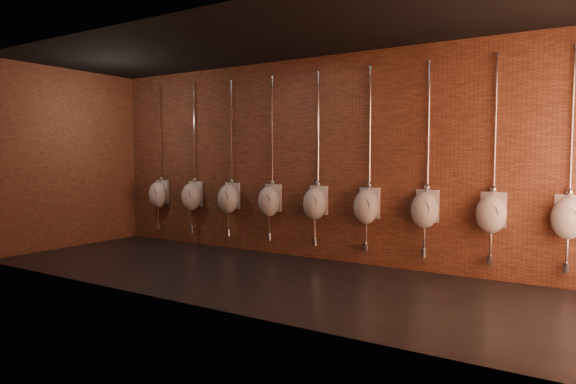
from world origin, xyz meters
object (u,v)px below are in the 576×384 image
at_px(urinal_7, 491,213).
at_px(urinal_8, 568,217).
at_px(urinal_0, 158,194).
at_px(urinal_1, 192,196).
at_px(urinal_5, 367,206).
at_px(urinal_3, 269,200).
at_px(urinal_4, 315,203).
at_px(urinal_6, 425,209).
at_px(urinal_2, 228,198).

distance_m(urinal_7, urinal_8, 0.88).
bearing_deg(urinal_0, urinal_1, 0.00).
bearing_deg(urinal_5, urinal_3, 180.00).
relative_size(urinal_4, urinal_7, 1.00).
distance_m(urinal_4, urinal_6, 1.75).
relative_size(urinal_2, urinal_8, 1.00).
xyz_separation_m(urinal_0, urinal_1, (0.88, 0.00, 0.00)).
height_order(urinal_3, urinal_7, same).
height_order(urinal_3, urinal_5, same).
xyz_separation_m(urinal_1, urinal_5, (3.50, 0.00, 0.00)).
bearing_deg(urinal_6, urinal_3, 180.00).
bearing_deg(urinal_6, urinal_5, 180.00).
height_order(urinal_5, urinal_8, same).
relative_size(urinal_5, urinal_6, 1.00).
bearing_deg(urinal_1, urinal_2, 0.00).
height_order(urinal_1, urinal_3, same).
relative_size(urinal_3, urinal_4, 1.00).
height_order(urinal_0, urinal_6, same).
bearing_deg(urinal_6, urinal_1, 180.00).
bearing_deg(urinal_4, urinal_3, 180.00).
height_order(urinal_1, urinal_5, same).
height_order(urinal_4, urinal_6, same).
relative_size(urinal_4, urinal_6, 1.00).
xyz_separation_m(urinal_7, urinal_8, (0.88, 0.00, 0.00)).
bearing_deg(urinal_2, urinal_8, 0.00).
xyz_separation_m(urinal_6, urinal_8, (1.75, 0.00, 0.00)).
xyz_separation_m(urinal_2, urinal_8, (5.26, 0.00, 0.00)).
relative_size(urinal_5, urinal_8, 1.00).
distance_m(urinal_2, urinal_3, 0.88).
relative_size(urinal_0, urinal_1, 1.00).
height_order(urinal_1, urinal_4, same).
distance_m(urinal_0, urinal_3, 2.63).
bearing_deg(urinal_7, urinal_2, 180.00).
distance_m(urinal_3, urinal_7, 3.50).
relative_size(urinal_7, urinal_8, 1.00).
xyz_separation_m(urinal_3, urinal_6, (2.63, 0.00, 0.00)).
xyz_separation_m(urinal_1, urinal_4, (2.63, 0.00, 0.00)).
xyz_separation_m(urinal_3, urinal_4, (0.88, 0.00, 0.00)).
relative_size(urinal_1, urinal_4, 1.00).
bearing_deg(urinal_4, urinal_2, 180.00).
distance_m(urinal_5, urinal_8, 2.63).
xyz_separation_m(urinal_4, urinal_5, (0.88, 0.00, 0.00)).
bearing_deg(urinal_8, urinal_2, 180.00).
xyz_separation_m(urinal_4, urinal_6, (1.75, 0.00, 0.00)).
relative_size(urinal_2, urinal_4, 1.00).
bearing_deg(urinal_0, urinal_3, 0.00).
height_order(urinal_0, urinal_3, same).
distance_m(urinal_2, urinal_5, 2.63).
height_order(urinal_5, urinal_6, same).
distance_m(urinal_0, urinal_5, 4.38).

